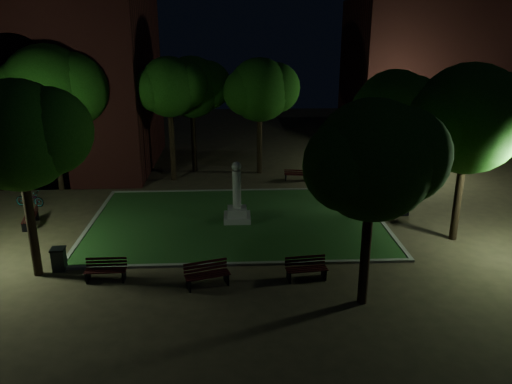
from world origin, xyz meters
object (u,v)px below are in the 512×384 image
monument (237,205)px  bicycle (30,199)px  bench_near_right (306,269)px  bench_right_side (398,205)px  bench_left_side (31,218)px  trash_bin (59,259)px  bench_near_left (207,275)px  bench_west_near (106,270)px  bench_far_side (296,175)px

monument → bicycle: size_ratio=1.88×
bench_near_right → bicycle: size_ratio=1.02×
bench_right_side → bicycle: 20.93m
bench_near_right → bench_left_side: size_ratio=0.96×
bench_right_side → bicycle: size_ratio=0.94×
trash_bin → bench_near_left: bearing=-14.5°
monument → trash_bin: size_ratio=3.21×
bench_west_near → bench_far_side: size_ratio=1.07×
bicycle → bench_west_near: bearing=-132.9°
monument → bench_right_side: 9.06m
bench_left_side → bench_far_side: bench_left_side is taller
bench_west_near → bench_far_side: bearing=54.1°
bench_near_right → bench_right_side: (6.25, 7.48, -0.03)m
bench_right_side → trash_bin: size_ratio=1.61×
bench_near_right → bench_right_side: size_ratio=1.08×
bench_right_side → bench_left_side: bearing=89.1°
bicycle → bench_near_left: bearing=-121.0°
bench_near_right → monument: bearing=106.3°
bench_left_side → bench_near_left: bearing=42.9°
monument → bench_far_side: (4.00, 7.24, -0.58)m
bench_near_right → trash_bin: trash_bin is taller
bicycle → bench_right_side: bearing=-83.5°
bench_left_side → bench_right_side: 19.63m
bench_near_right → trash_bin: bearing=166.3°
bench_near_left → bicycle: bench_near_left is taller
bench_left_side → trash_bin: (3.04, -5.07, 0.06)m
bench_near_left → bench_right_side: (10.26, 7.84, -0.05)m
monument → bench_near_left: bearing=-100.7°
bench_west_near → monument: bearing=47.8°
bench_near_right → bench_near_left: bearing=178.4°
trash_bin → bench_far_side: bearing=46.9°
bench_near_left → trash_bin: size_ratio=1.88×
bench_near_right → bicycle: (-14.59, 9.40, 0.01)m
bench_right_side → bench_far_side: (-4.98, 6.17, -0.02)m
bench_far_side → trash_bin: (-11.58, -12.38, 0.12)m
bench_near_right → bench_west_near: 8.14m
bench_left_side → bicycle: (-1.24, 3.06, 0.00)m
bench_left_side → bench_far_side: 16.34m
bench_left_side → monument: bearing=79.0°
bench_near_right → bench_right_side: bench_near_right is taller
monument → bicycle: monument is taller
monument → bench_left_side: bearing=-179.6°
bench_near_left → bench_near_right: (4.02, 0.36, -0.02)m
monument → trash_bin: monument is taller
bench_right_side → bicycle: bearing=80.5°
monument → trash_bin: 9.18m
bench_far_side → bicycle: 16.42m
bench_near_left → trash_bin: bearing=148.2°
bench_near_left → bench_right_side: 12.91m
bench_near_left → bench_left_side: (-9.34, 6.70, -0.01)m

